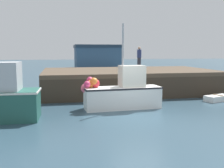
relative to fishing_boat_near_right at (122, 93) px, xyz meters
The scene contains 6 objects.
ground 2.09m from the fishing_boat_near_right, 79.27° to the right, with size 120.00×160.00×0.10m.
pier 5.30m from the fishing_boat_near_right, 70.24° to the left, with size 12.24×6.93×1.62m.
fishing_boat_near_right is the anchor object (origin of this frame).
rowboat 6.20m from the fishing_boat_near_right, ahead, with size 1.84×1.22×0.38m.
dockworker 7.62m from the fishing_boat_near_right, 66.17° to the left, with size 0.34×0.34×1.69m.
warehouse 33.25m from the fishing_boat_near_right, 84.18° to the left, with size 7.83×6.76×4.02m.
Camera 1 is at (-3.54, -11.19, 3.00)m, focal length 41.95 mm.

